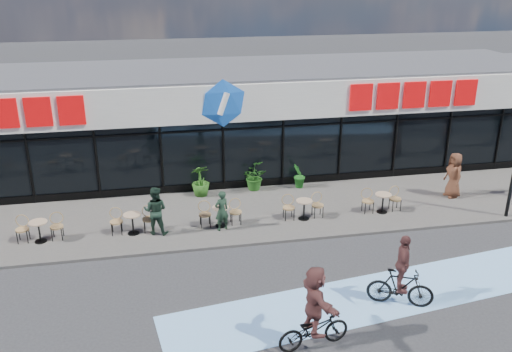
# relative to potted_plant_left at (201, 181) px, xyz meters

# --- Properties ---
(ground) EXTENTS (120.00, 120.00, 0.00)m
(ground) POSITION_rel_potted_plant_left_xyz_m (1.02, -6.45, -0.74)
(ground) COLOR #28282B
(ground) RESTS_ON ground
(sidewalk) EXTENTS (44.00, 5.00, 0.10)m
(sidewalk) POSITION_rel_potted_plant_left_xyz_m (1.02, -1.95, -0.69)
(sidewalk) COLOR #4F4B46
(sidewalk) RESTS_ON ground
(bike_lane) EXTENTS (14.17, 4.13, 0.01)m
(bike_lane) POSITION_rel_potted_plant_left_xyz_m (5.02, -7.95, -0.73)
(bike_lane) COLOR #80B9F2
(bike_lane) RESTS_ON ground
(building) EXTENTS (30.60, 6.57, 4.75)m
(building) POSITION_rel_potted_plant_left_xyz_m (1.02, 3.48, 1.60)
(building) COLOR black
(building) RESTS_ON ground
(bistro_set_2) EXTENTS (1.54, 0.62, 0.90)m
(bistro_set_2) POSITION_rel_potted_plant_left_xyz_m (-5.71, -2.85, -0.18)
(bistro_set_2) COLOR tan
(bistro_set_2) RESTS_ON sidewalk
(bistro_set_3) EXTENTS (1.54, 0.62, 0.90)m
(bistro_set_3) POSITION_rel_potted_plant_left_xyz_m (-2.64, -2.85, -0.18)
(bistro_set_3) COLOR tan
(bistro_set_3) RESTS_ON sidewalk
(bistro_set_4) EXTENTS (1.54, 0.62, 0.90)m
(bistro_set_4) POSITION_rel_potted_plant_left_xyz_m (0.42, -2.85, -0.18)
(bistro_set_4) COLOR tan
(bistro_set_4) RESTS_ON sidewalk
(bistro_set_5) EXTENTS (1.54, 0.62, 0.90)m
(bistro_set_5) POSITION_rel_potted_plant_left_xyz_m (3.48, -2.85, -0.18)
(bistro_set_5) COLOR tan
(bistro_set_5) RESTS_ON sidewalk
(bistro_set_6) EXTENTS (1.54, 0.62, 0.90)m
(bistro_set_6) POSITION_rel_potted_plant_left_xyz_m (6.55, -2.85, -0.18)
(bistro_set_6) COLOR tan
(bistro_set_6) RESTS_ON sidewalk
(potted_plant_left) EXTENTS (0.86, 0.86, 1.28)m
(potted_plant_left) POSITION_rel_potted_plant_left_xyz_m (0.00, 0.00, 0.00)
(potted_plant_left) COLOR #245217
(potted_plant_left) RESTS_ON sidewalk
(potted_plant_mid) EXTENTS (1.23, 1.29, 1.13)m
(potted_plant_mid) POSITION_rel_potted_plant_left_xyz_m (2.19, 0.22, -0.07)
(potted_plant_mid) COLOR #1F5017
(potted_plant_mid) RESTS_ON sidewalk
(potted_plant_right) EXTENTS (0.68, 0.74, 1.08)m
(potted_plant_right) POSITION_rel_potted_plant_left_xyz_m (4.11, 0.01, -0.10)
(potted_plant_right) COLOR #1A5B1A
(potted_plant_right) RESTS_ON sidewalk
(patron_left) EXTENTS (0.63, 0.52, 1.47)m
(patron_left) POSITION_rel_potted_plant_left_xyz_m (0.42, -3.24, 0.09)
(patron_left) COLOR #192D1F
(patron_left) RESTS_ON sidewalk
(patron_right) EXTENTS (0.99, 0.86, 1.72)m
(patron_right) POSITION_rel_potted_plant_left_xyz_m (-1.84, -3.06, 0.22)
(patron_right) COLOR black
(patron_right) RESTS_ON sidewalk
(pedestrian_a) EXTENTS (0.66, 0.94, 1.84)m
(pedestrian_a) POSITION_rel_potted_plant_left_xyz_m (9.90, -2.06, 0.28)
(pedestrian_a) COLOR #4E2B1B
(pedestrian_a) RESTS_ON sidewalk
(cyclist_a) EXTENTS (1.86, 1.21, 2.13)m
(cyclist_a) POSITION_rel_potted_plant_left_xyz_m (4.63, -8.55, 0.10)
(cyclist_a) COLOR black
(cyclist_a) RESTS_ON ground
(cyclist_c) EXTENTS (1.93, 1.70, 2.22)m
(cyclist_c) POSITION_rel_potted_plant_left_xyz_m (1.79, -9.79, 0.23)
(cyclist_c) COLOR black
(cyclist_c) RESTS_ON ground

